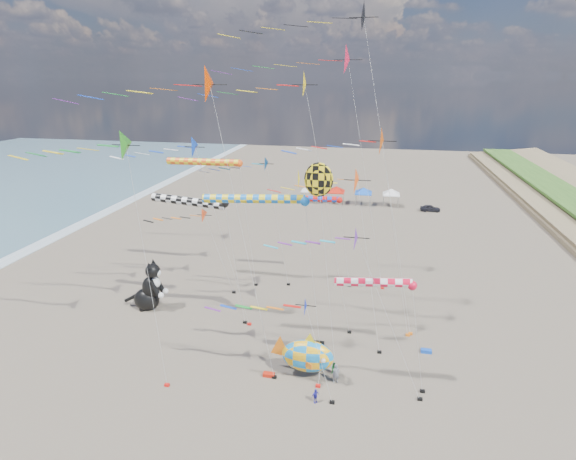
% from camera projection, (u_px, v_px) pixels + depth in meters
% --- Properties ---
extents(ground, '(260.00, 260.00, 0.00)m').
position_uv_depth(ground, '(259.00, 453.00, 28.43)').
color(ground, brown).
rests_on(ground, ground).
extents(delta_kite_0, '(14.96, 2.68, 23.52)m').
position_uv_depth(delta_kite_0, '(198.00, 88.00, 29.27)').
color(delta_kite_0, '#F13D00').
rests_on(delta_kite_0, ground).
extents(delta_kite_1, '(9.65, 1.72, 14.90)m').
position_uv_depth(delta_kite_1, '(252.00, 166.00, 47.60)').
color(delta_kite_1, blue).
rests_on(delta_kite_1, ground).
extents(delta_kite_2, '(11.23, 2.04, 18.03)m').
position_uv_depth(delta_kite_2, '(191.00, 149.00, 38.54)').
color(delta_kite_2, '#133FBD').
rests_on(delta_kite_2, ground).
extents(delta_kite_3, '(18.32, 3.14, 25.82)m').
position_uv_depth(delta_kite_3, '(339.00, 61.00, 43.69)').
color(delta_kite_3, red).
rests_on(delta_kite_3, ground).
extents(delta_kite_4, '(9.79, 2.37, 16.05)m').
position_uv_depth(delta_kite_4, '(347.00, 186.00, 34.57)').
color(delta_kite_4, '#FF5214').
rests_on(delta_kite_4, ground).
extents(delta_kite_5, '(9.51, 1.66, 8.23)m').
position_uv_depth(delta_kite_5, '(280.00, 314.00, 31.19)').
color(delta_kite_5, '#071EB6').
rests_on(delta_kite_5, ground).
extents(delta_kite_6, '(16.22, 2.53, 28.30)m').
position_uv_depth(delta_kite_6, '(357.00, 19.00, 33.95)').
color(delta_kite_6, black).
rests_on(delta_kite_6, ground).
extents(delta_kite_7, '(9.44, 1.84, 9.75)m').
position_uv_depth(delta_kite_7, '(196.00, 218.00, 47.34)').
color(delta_kite_7, '#E54417').
rests_on(delta_kite_7, ground).
extents(delta_kite_8, '(11.09, 2.51, 19.02)m').
position_uv_depth(delta_kite_8, '(378.00, 143.00, 36.26)').
color(delta_kite_8, '#CE480B').
rests_on(delta_kite_8, ground).
extents(delta_kite_9, '(14.70, 2.29, 23.20)m').
position_uv_depth(delta_kite_9, '(286.00, 88.00, 35.78)').
color(delta_kite_9, yellow).
rests_on(delta_kite_9, ground).
extents(delta_kite_10, '(10.09, 1.92, 13.42)m').
position_uv_depth(delta_kite_10, '(363.00, 242.00, 30.02)').
color(delta_kite_10, '#6525A8').
rests_on(delta_kite_10, ground).
extents(delta_kite_11, '(11.14, 2.26, 19.49)m').
position_uv_depth(delta_kite_11, '(95.00, 150.00, 29.34)').
color(delta_kite_11, '#298F20').
rests_on(delta_kite_11, ground).
extents(windsock_0, '(8.56, 0.80, 12.34)m').
position_uv_depth(windsock_0, '(193.00, 202.00, 40.36)').
color(windsock_0, black).
rests_on(windsock_0, ground).
extents(windsock_1, '(9.74, 0.79, 14.38)m').
position_uv_depth(windsock_1, '(206.00, 163.00, 47.62)').
color(windsock_1, '#FF5615').
rests_on(windsock_1, ground).
extents(windsock_2, '(7.11, 0.68, 9.11)m').
position_uv_depth(windsock_2, '(378.00, 283.00, 31.78)').
color(windsock_2, red).
rests_on(windsock_2, ground).
extents(windsock_3, '(7.38, 0.67, 10.41)m').
position_uv_depth(windsock_3, '(316.00, 200.00, 48.43)').
color(windsock_3, red).
rests_on(windsock_3, ground).
extents(windsock_4, '(10.14, 0.77, 13.60)m').
position_uv_depth(windsock_4, '(258.00, 200.00, 36.25)').
color(windsock_4, blue).
rests_on(windsock_4, ground).
extents(angelfish_kite, '(3.74, 3.02, 16.56)m').
position_uv_depth(angelfish_kite, '(316.00, 181.00, 33.76)').
color(angelfish_kite, yellow).
rests_on(angelfish_kite, ground).
extents(cat_inflatable, '(3.98, 2.01, 5.35)m').
position_uv_depth(cat_inflatable, '(148.00, 285.00, 45.28)').
color(cat_inflatable, black).
rests_on(cat_inflatable, ground).
extents(fish_inflatable, '(5.52, 2.52, 4.06)m').
position_uv_depth(fish_inflatable, '(307.00, 356.00, 34.94)').
color(fish_inflatable, '#1581D1').
rests_on(fish_inflatable, ground).
extents(person_adult, '(0.70, 0.61, 1.61)m').
position_uv_depth(person_adult, '(336.00, 374.00, 34.70)').
color(person_adult, slate).
rests_on(person_adult, ground).
extents(child_green, '(0.55, 0.44, 1.06)m').
position_uv_depth(child_green, '(334.00, 369.00, 35.76)').
color(child_green, '#1C8235').
rests_on(child_green, ground).
extents(child_blue, '(0.67, 0.67, 1.15)m').
position_uv_depth(child_blue, '(315.00, 396.00, 32.64)').
color(child_blue, '#2928B1').
rests_on(child_blue, ground).
extents(kite_bag_0, '(0.90, 0.44, 0.30)m').
position_uv_depth(kite_bag_0, '(269.00, 375.00, 35.64)').
color(kite_bag_0, red).
rests_on(kite_bag_0, ground).
extents(kite_bag_1, '(0.90, 0.44, 0.30)m').
position_uv_depth(kite_bag_1, '(426.00, 351.00, 38.71)').
color(kite_bag_1, blue).
rests_on(kite_bag_1, ground).
extents(kite_bag_3, '(0.90, 0.44, 0.30)m').
position_uv_depth(kite_bag_3, '(319.00, 343.00, 39.81)').
color(kite_bag_3, black).
rests_on(kite_bag_3, ground).
extents(tent_row, '(19.20, 4.20, 3.80)m').
position_uv_depth(tent_row, '(350.00, 188.00, 82.76)').
color(tent_row, white).
rests_on(tent_row, ground).
extents(parked_car, '(3.49, 1.55, 1.17)m').
position_uv_depth(parked_car, '(430.00, 208.00, 79.07)').
color(parked_car, '#26262D').
rests_on(parked_car, ground).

